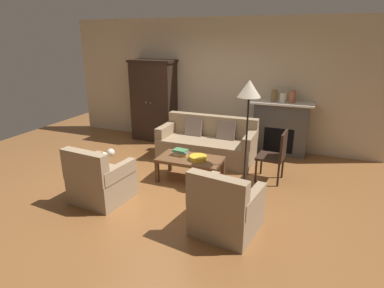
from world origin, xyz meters
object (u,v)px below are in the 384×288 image
fruit_bowl (198,158)px  mantel_vase_cream (283,98)px  book_stack (181,152)px  side_chair_wooden (276,153)px  couch (207,144)px  armchair_near_left (100,181)px  armchair_near_right (225,210)px  fireplace (280,128)px  mantel_vase_bronze (274,96)px  armoire (154,101)px  coffee_table (190,161)px  mantel_vase_terracotta (292,97)px  dog (100,158)px  floor_lamp (249,95)px

fruit_bowl → mantel_vase_cream: size_ratio=1.59×
fruit_bowl → book_stack: size_ratio=1.12×
side_chair_wooden → couch: bearing=158.8°
couch → mantel_vase_cream: 1.82m
armchair_near_left → armchair_near_right: size_ratio=1.00×
fireplace → mantel_vase_bronze: bearing=-174.3°
fireplace → armoire: size_ratio=0.67×
couch → coffee_table: couch is taller
fruit_bowl → armchair_near_right: armchair_near_right is taller
mantel_vase_cream → side_chair_wooden: mantel_vase_cream is taller
fireplace → couch: 1.61m
fireplace → mantel_vase_terracotta: 0.70m
armoire → fruit_bowl: size_ratio=6.42×
mantel_vase_terracotta → coffee_table: bearing=-126.3°
couch → dog: bearing=-143.1°
dog → mantel_vase_terracotta: bearing=34.0°
mantel_vase_terracotta → mantel_vase_cream: bearing=180.0°
couch → side_chair_wooden: (1.42, -0.55, 0.19)m
floor_lamp → fireplace: bearing=80.4°
coffee_table → fruit_bowl: bearing=-8.3°
armchair_near_left → floor_lamp: size_ratio=0.49×
side_chair_wooden → dog: 3.20m
fireplace → couch: fireplace is taller
coffee_table → armchair_near_left: bearing=-131.1°
fruit_bowl → armchair_near_left: (-1.16, -1.14, -0.14)m
book_stack → couch: bearing=81.6°
mantel_vase_bronze → mantel_vase_cream: (0.18, 0.00, -0.03)m
coffee_table → mantel_vase_cream: size_ratio=5.94×
mantel_vase_terracotta → dog: size_ratio=0.52×
armchair_near_right → book_stack: bearing=132.0°
armchair_near_right → floor_lamp: size_ratio=0.49×
book_stack → armchair_near_left: 1.47m
couch → armchair_near_right: armchair_near_right is taller
side_chair_wooden → book_stack: bearing=-163.8°
armoire → dog: armoire is taller
armchair_near_left → dog: bearing=127.3°
floor_lamp → fruit_bowl: bearing=-173.2°
armchair_near_left → side_chair_wooden: side_chair_wooden is taller
side_chair_wooden → floor_lamp: bearing=-133.5°
mantel_vase_bronze → armchair_near_left: 3.86m
armoire → coffee_table: bearing=-48.2°
mantel_vase_bronze → mantel_vase_terracotta: 0.36m
mantel_vase_terracotta → side_chair_wooden: 1.61m
couch → armchair_near_left: armchair_near_left is taller
fruit_bowl → armchair_near_right: (0.83, -1.23, -0.14)m
armoire → dog: bearing=-91.4°
fireplace → mantel_vase_cream: (-0.00, -0.02, 0.64)m
mantel_vase_cream → floor_lamp: (-0.32, -1.89, 0.34)m
side_chair_wooden → coffee_table: bearing=-158.9°
fruit_bowl → book_stack: 0.37m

